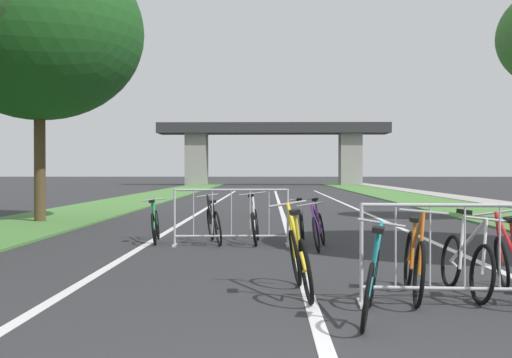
% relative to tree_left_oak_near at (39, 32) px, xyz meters
% --- Properties ---
extents(grass_verge_left, '(3.20, 71.98, 0.05)m').
position_rel_tree_left_oak_near_xyz_m(grass_verge_left, '(-0.05, 15.74, -5.03)').
color(grass_verge_left, '#477A38').
rests_on(grass_verge_left, ground).
extents(grass_verge_right, '(3.20, 71.98, 0.05)m').
position_rel_tree_left_oak_near_xyz_m(grass_verge_right, '(13.09, 15.74, -5.03)').
color(grass_verge_right, '#477A38').
rests_on(grass_verge_right, ground).
extents(sidewalk_path_right, '(1.64, 71.98, 0.08)m').
position_rel_tree_left_oak_near_xyz_m(sidewalk_path_right, '(15.51, 15.74, -5.02)').
color(sidewalk_path_right, '#9E9B93').
rests_on(sidewalk_path_right, ground).
extents(lane_stripe_center, '(0.14, 41.64, 0.01)m').
position_rel_tree_left_oak_near_xyz_m(lane_stripe_center, '(6.52, 7.12, -5.05)').
color(lane_stripe_center, silver).
rests_on(lane_stripe_center, ground).
extents(lane_stripe_right_lane, '(0.14, 41.64, 0.01)m').
position_rel_tree_left_oak_near_xyz_m(lane_stripe_right_lane, '(9.25, 7.12, -5.05)').
color(lane_stripe_right_lane, silver).
rests_on(lane_stripe_right_lane, ground).
extents(lane_stripe_left_lane, '(0.14, 41.64, 0.01)m').
position_rel_tree_left_oak_near_xyz_m(lane_stripe_left_lane, '(3.79, 7.12, -5.05)').
color(lane_stripe_left_lane, silver).
rests_on(lane_stripe_left_lane, ground).
extents(overpass_bridge, '(22.36, 3.67, 6.01)m').
position_rel_tree_left_oak_near_xyz_m(overpass_bridge, '(6.52, 45.78, -0.68)').
color(overpass_bridge, '#2D2D30').
rests_on(overpass_bridge, ground).
extents(tree_left_oak_near, '(5.49, 5.49, 7.40)m').
position_rel_tree_left_oak_near_xyz_m(tree_left_oak_near, '(0.00, 0.00, 0.00)').
color(tree_left_oak_near, '#4C3823').
rests_on(tree_left_oak_near, ground).
extents(crowd_barrier_nearest, '(2.16, 0.56, 1.05)m').
position_rel_tree_left_oak_near_xyz_m(crowd_barrier_nearest, '(8.07, -10.39, -4.54)').
color(crowd_barrier_nearest, '#ADADB2').
rests_on(crowd_barrier_nearest, ground).
extents(crowd_barrier_second, '(2.16, 0.53, 1.05)m').
position_rel_tree_left_oak_near_xyz_m(crowd_barrier_second, '(5.39, -5.15, -4.54)').
color(crowd_barrier_second, '#ADADB2').
rests_on(crowd_barrier_second, ground).
extents(bicycle_silver_0, '(0.43, 1.65, 0.87)m').
position_rel_tree_left_oak_near_xyz_m(bicycle_silver_0, '(6.71, -4.62, -4.71)').
color(bicycle_silver_0, black).
rests_on(bicycle_silver_0, ground).
extents(bicycle_green_1, '(0.49, 1.62, 0.84)m').
position_rel_tree_left_oak_near_xyz_m(bicycle_green_1, '(3.89, -4.59, -4.71)').
color(bicycle_green_1, black).
rests_on(bicycle_green_1, ground).
extents(bicycle_yellow_2, '(0.48, 1.75, 1.04)m').
position_rel_tree_left_oak_near_xyz_m(bicycle_yellow_2, '(6.42, -9.82, -4.67)').
color(bicycle_yellow_2, black).
rests_on(bicycle_yellow_2, ground).
extents(bicycle_teal_4, '(0.64, 1.66, 0.91)m').
position_rel_tree_left_oak_near_xyz_m(bicycle_teal_4, '(7.03, -10.98, -4.70)').
color(bicycle_teal_4, black).
rests_on(bicycle_teal_4, ground).
extents(bicycle_red_5, '(0.51, 1.67, 0.94)m').
position_rel_tree_left_oak_near_xyz_m(bicycle_red_5, '(8.71, -9.95, -4.70)').
color(bicycle_red_5, black).
rests_on(bicycle_red_5, ground).
extents(bicycle_black_6, '(0.62, 1.63, 0.93)m').
position_rel_tree_left_oak_near_xyz_m(bicycle_black_6, '(5.04, -4.77, -4.69)').
color(bicycle_black_6, black).
rests_on(bicycle_black_6, ground).
extents(bicycle_white_7, '(0.50, 1.60, 0.94)m').
position_rel_tree_left_oak_near_xyz_m(bicycle_white_7, '(8.26, -9.82, -4.70)').
color(bicycle_white_7, black).
rests_on(bicycle_white_7, ground).
extents(bicycle_orange_8, '(0.49, 1.73, 1.00)m').
position_rel_tree_left_oak_near_xyz_m(bicycle_orange_8, '(7.66, -9.95, -4.68)').
color(bicycle_orange_8, black).
rests_on(bicycle_orange_8, ground).
extents(bicycle_purple_9, '(0.61, 1.66, 0.89)m').
position_rel_tree_left_oak_near_xyz_m(bicycle_purple_9, '(6.96, -5.56, -4.70)').
color(bicycle_purple_9, black).
rests_on(bicycle_purple_9, ground).
extents(bicycle_silver_10, '(0.54, 1.66, 0.98)m').
position_rel_tree_left_oak_near_xyz_m(bicycle_silver_10, '(5.82, -4.74, -4.70)').
color(bicycle_silver_10, black).
rests_on(bicycle_silver_10, ground).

